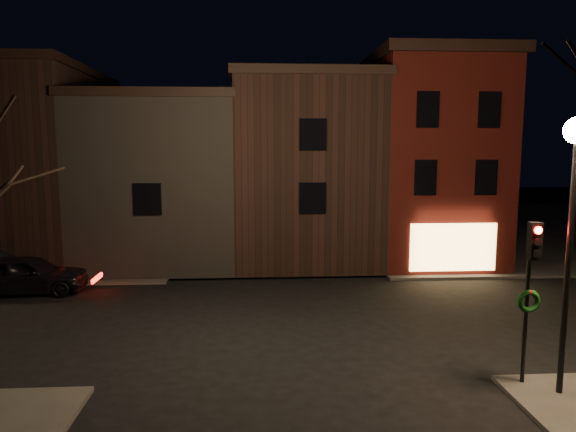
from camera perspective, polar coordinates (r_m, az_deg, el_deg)
The scene contains 9 objects.
ground at distance 18.19m, azimuth -0.23°, elevation -11.44°, with size 120.00×120.00×0.00m, color black.
sidewalk_far_right at distance 43.09m, azimuth 25.68°, elevation -1.08°, with size 30.00×30.00×0.12m, color #2D2B28.
corner_building at distance 28.13m, azimuth 15.20°, elevation 6.19°, with size 6.50×8.50×10.50m.
row_building_a at distance 27.81m, azimuth 1.62°, elevation 5.27°, with size 7.30×10.30×9.40m.
row_building_b at distance 28.14m, azimuth -13.29°, elevation 4.07°, with size 7.80×10.30×8.40m.
row_building_c at distance 30.19m, azimuth -27.08°, elevation 5.10°, with size 7.30×10.30×9.90m.
street_lamp_near at distance 13.31m, azimuth 29.21°, elevation 3.46°, with size 0.60×0.60×6.48m.
traffic_signal at distance 13.75m, azimuth 25.35°, elevation -6.22°, with size 0.58×0.38×4.05m.
parked_car_a at distance 23.67m, azimuth -27.04°, elevation -5.79°, with size 1.90×4.72×1.61m, color black.
Camera 1 is at (-0.98, -17.18, 5.88)m, focal length 32.00 mm.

